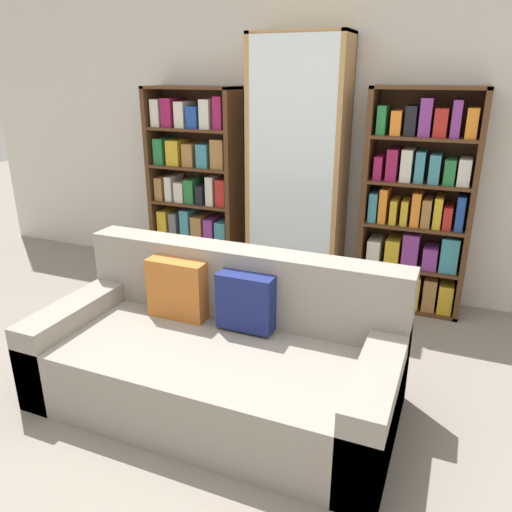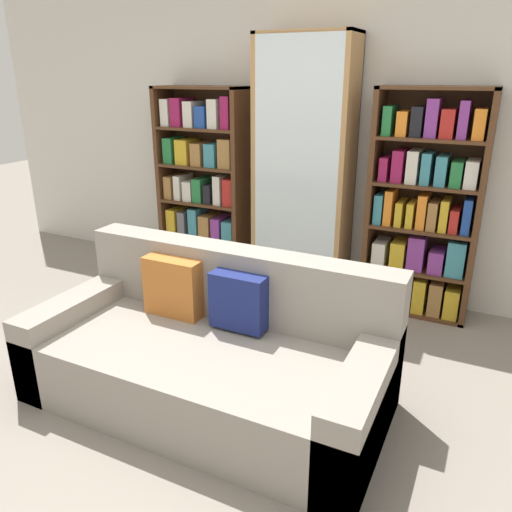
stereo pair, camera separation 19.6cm
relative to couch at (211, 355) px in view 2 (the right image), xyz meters
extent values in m
plane|color=gray|center=(0.05, -0.37, -0.28)|extent=(16.00, 16.00, 0.00)
cube|color=beige|center=(0.05, 1.89, 1.07)|extent=(7.12, 0.06, 2.70)
cube|color=gray|center=(0.00, -0.06, -0.08)|extent=(1.98, 0.94, 0.39)
cube|color=gray|center=(0.00, 0.31, 0.33)|extent=(1.98, 0.20, 0.43)
cube|color=gray|center=(-0.89, -0.06, -0.02)|extent=(0.20, 0.94, 0.51)
cube|color=gray|center=(0.89, -0.06, -0.02)|extent=(0.20, 0.94, 0.51)
cube|color=#B76628|center=(-0.34, 0.15, 0.29)|extent=(0.36, 0.12, 0.36)
cube|color=navy|center=(0.10, 0.15, 0.29)|extent=(0.32, 0.12, 0.32)
cube|color=#4C2D19|center=(-1.46, 1.68, 0.56)|extent=(0.04, 0.32, 1.67)
cube|color=#4C2D19|center=(-0.68, 1.68, 0.56)|extent=(0.04, 0.32, 1.67)
cube|color=#4C2D19|center=(-1.07, 1.68, 1.38)|extent=(0.82, 0.32, 0.02)
cube|color=#4C2D19|center=(-1.07, 1.68, -0.26)|extent=(0.82, 0.32, 0.02)
cube|color=#4C2D19|center=(-1.07, 1.84, 0.56)|extent=(0.82, 0.01, 1.67)
cube|color=#4C2D19|center=(-1.07, 1.68, 0.07)|extent=(0.74, 0.32, 0.02)
cube|color=#4C2D19|center=(-1.07, 1.68, 0.40)|extent=(0.74, 0.32, 0.02)
cube|color=#4C2D19|center=(-1.07, 1.68, 0.72)|extent=(0.74, 0.32, 0.02)
cube|color=#4C2D19|center=(-1.07, 1.68, 1.05)|extent=(0.74, 0.32, 0.02)
cube|color=#7A3384|center=(-1.38, 1.67, -0.15)|extent=(0.07, 0.24, 0.20)
cube|color=olive|center=(-1.28, 1.67, -0.13)|extent=(0.07, 0.24, 0.24)
cube|color=orange|center=(-1.17, 1.67, -0.12)|extent=(0.08, 0.24, 0.26)
cube|color=#8E1947|center=(-1.07, 1.67, -0.16)|extent=(0.07, 0.24, 0.19)
cube|color=#237038|center=(-0.96, 1.67, -0.14)|extent=(0.06, 0.24, 0.22)
cube|color=#1E4293|center=(-0.87, 1.67, -0.16)|extent=(0.08, 0.24, 0.18)
cube|color=orange|center=(-0.76, 1.67, -0.13)|extent=(0.09, 0.24, 0.24)
cube|color=gold|center=(-1.37, 1.67, 0.20)|extent=(0.10, 0.24, 0.22)
cube|color=#5B5B60|center=(-1.25, 1.67, 0.19)|extent=(0.07, 0.24, 0.21)
cube|color=teal|center=(-1.13, 1.67, 0.21)|extent=(0.09, 0.24, 0.25)
cube|color=olive|center=(-1.01, 1.67, 0.19)|extent=(0.11, 0.24, 0.20)
cube|color=#7A3384|center=(-0.89, 1.67, 0.18)|extent=(0.09, 0.24, 0.19)
cube|color=teal|center=(-0.77, 1.67, 0.18)|extent=(0.10, 0.24, 0.18)
cube|color=olive|center=(-1.38, 1.67, 0.51)|extent=(0.08, 0.24, 0.20)
cube|color=beige|center=(-1.28, 1.67, 0.52)|extent=(0.07, 0.24, 0.22)
cube|color=beige|center=(-1.17, 1.67, 0.50)|extent=(0.09, 0.24, 0.18)
cube|color=#237038|center=(-1.07, 1.67, 0.51)|extent=(0.09, 0.24, 0.21)
cube|color=black|center=(-0.97, 1.67, 0.49)|extent=(0.07, 0.24, 0.17)
cube|color=beige|center=(-0.87, 1.67, 0.54)|extent=(0.07, 0.24, 0.25)
cube|color=#AD231E|center=(-0.76, 1.67, 0.53)|extent=(0.09, 0.24, 0.23)
cube|color=#237038|center=(-1.36, 1.67, 0.85)|extent=(0.09, 0.24, 0.22)
cube|color=gold|center=(-1.22, 1.67, 0.84)|extent=(0.12, 0.24, 0.22)
cube|color=olive|center=(-1.07, 1.67, 0.83)|extent=(0.10, 0.24, 0.19)
cube|color=teal|center=(-0.93, 1.67, 0.83)|extent=(0.10, 0.24, 0.20)
cube|color=olive|center=(-0.78, 1.67, 0.86)|extent=(0.12, 0.24, 0.24)
cube|color=beige|center=(-1.37, 1.67, 1.17)|extent=(0.08, 0.24, 0.23)
cube|color=#8E1947|center=(-1.25, 1.67, 1.18)|extent=(0.10, 0.24, 0.24)
cube|color=beige|center=(-1.13, 1.67, 1.17)|extent=(0.09, 0.24, 0.21)
cube|color=#1E4293|center=(-1.01, 1.67, 1.15)|extent=(0.10, 0.24, 0.18)
cube|color=beige|center=(-0.89, 1.67, 1.18)|extent=(0.09, 0.24, 0.24)
cube|color=#8E1947|center=(-0.77, 1.67, 1.19)|extent=(0.08, 0.24, 0.26)
cube|color=#AD7F4C|center=(-0.47, 1.66, 0.76)|extent=(0.04, 0.36, 2.07)
cube|color=#AD7F4C|center=(0.26, 1.66, 0.76)|extent=(0.04, 0.36, 2.07)
cube|color=#AD7F4C|center=(-0.11, 1.66, 1.78)|extent=(0.77, 0.36, 0.02)
cube|color=#AD7F4C|center=(-0.11, 1.66, -0.26)|extent=(0.77, 0.36, 0.02)
cube|color=#AD7F4C|center=(-0.11, 1.84, 0.76)|extent=(0.77, 0.01, 2.07)
cube|color=silver|center=(-0.11, 1.49, 0.76)|extent=(0.69, 0.01, 2.04)
cube|color=#AD7F4C|center=(-0.11, 1.66, 0.08)|extent=(0.69, 0.32, 0.02)
cube|color=#AD7F4C|center=(-0.11, 1.66, 0.42)|extent=(0.69, 0.32, 0.02)
cube|color=#AD7F4C|center=(-0.11, 1.66, 0.76)|extent=(0.69, 0.32, 0.02)
cube|color=#AD7F4C|center=(-0.11, 1.66, 1.09)|extent=(0.69, 0.32, 0.02)
cube|color=#AD7F4C|center=(-0.11, 1.66, 1.43)|extent=(0.69, 0.32, 0.02)
cylinder|color=silver|center=(-0.37, 1.65, -0.22)|extent=(0.01, 0.01, 0.07)
cone|color=silver|center=(-0.37, 1.65, -0.14)|extent=(0.09, 0.09, 0.09)
cylinder|color=silver|center=(-0.24, 1.68, -0.22)|extent=(0.01, 0.01, 0.07)
cone|color=silver|center=(-0.24, 1.68, -0.14)|extent=(0.09, 0.09, 0.09)
cylinder|color=silver|center=(-0.11, 1.66, -0.22)|extent=(0.01, 0.01, 0.07)
cone|color=silver|center=(-0.11, 1.66, -0.14)|extent=(0.09, 0.09, 0.09)
cylinder|color=silver|center=(0.02, 1.68, -0.22)|extent=(0.01, 0.01, 0.07)
cone|color=silver|center=(0.02, 1.68, -0.14)|extent=(0.09, 0.09, 0.09)
cylinder|color=silver|center=(0.15, 1.66, -0.22)|extent=(0.01, 0.01, 0.07)
cone|color=silver|center=(0.15, 1.66, -0.14)|extent=(0.09, 0.09, 0.09)
cylinder|color=silver|center=(-0.35, 1.66, 0.13)|extent=(0.01, 0.01, 0.08)
cone|color=silver|center=(-0.35, 1.66, 0.22)|extent=(0.09, 0.09, 0.09)
cylinder|color=silver|center=(-0.19, 1.66, 0.13)|extent=(0.01, 0.01, 0.08)
cone|color=silver|center=(-0.19, 1.66, 0.22)|extent=(0.09, 0.09, 0.09)
cylinder|color=silver|center=(-0.03, 1.68, 0.13)|extent=(0.01, 0.01, 0.08)
cone|color=silver|center=(-0.03, 1.68, 0.22)|extent=(0.09, 0.09, 0.09)
cylinder|color=silver|center=(0.14, 1.67, 0.13)|extent=(0.01, 0.01, 0.08)
cone|color=silver|center=(0.14, 1.67, 0.22)|extent=(0.09, 0.09, 0.09)
cylinder|color=silver|center=(-0.38, 1.65, 0.47)|extent=(0.01, 0.01, 0.07)
cone|color=silver|center=(-0.38, 1.65, 0.55)|extent=(0.08, 0.08, 0.09)
cylinder|color=silver|center=(-0.27, 1.66, 0.47)|extent=(0.01, 0.01, 0.07)
cone|color=silver|center=(-0.27, 1.66, 0.55)|extent=(0.08, 0.08, 0.09)
cylinder|color=silver|center=(-0.16, 1.68, 0.47)|extent=(0.01, 0.01, 0.07)
cone|color=silver|center=(-0.16, 1.68, 0.55)|extent=(0.08, 0.08, 0.09)
cylinder|color=silver|center=(-0.05, 1.65, 0.47)|extent=(0.01, 0.01, 0.07)
cone|color=silver|center=(-0.05, 1.65, 0.55)|extent=(0.08, 0.08, 0.09)
cylinder|color=silver|center=(0.05, 1.67, 0.47)|extent=(0.01, 0.01, 0.07)
cone|color=silver|center=(0.05, 1.67, 0.55)|extent=(0.08, 0.08, 0.09)
cylinder|color=silver|center=(0.16, 1.64, 0.47)|extent=(0.01, 0.01, 0.07)
cone|color=silver|center=(0.16, 1.64, 0.55)|extent=(0.08, 0.08, 0.09)
cylinder|color=silver|center=(-0.38, 1.66, 0.81)|extent=(0.01, 0.01, 0.08)
cone|color=silver|center=(-0.38, 1.66, 0.89)|extent=(0.08, 0.08, 0.09)
cylinder|color=silver|center=(-0.27, 1.66, 0.81)|extent=(0.01, 0.01, 0.08)
cone|color=silver|center=(-0.27, 1.66, 0.89)|extent=(0.08, 0.08, 0.09)
cylinder|color=silver|center=(-0.16, 1.68, 0.81)|extent=(0.01, 0.01, 0.08)
cone|color=silver|center=(-0.16, 1.68, 0.89)|extent=(0.08, 0.08, 0.09)
cylinder|color=silver|center=(-0.05, 1.66, 0.81)|extent=(0.01, 0.01, 0.08)
cone|color=silver|center=(-0.05, 1.66, 0.89)|extent=(0.08, 0.08, 0.09)
cylinder|color=silver|center=(0.05, 1.67, 0.81)|extent=(0.01, 0.01, 0.08)
cone|color=silver|center=(0.05, 1.67, 0.89)|extent=(0.08, 0.08, 0.09)
cylinder|color=silver|center=(0.16, 1.65, 0.81)|extent=(0.01, 0.01, 0.08)
cone|color=silver|center=(0.16, 1.65, 0.89)|extent=(0.08, 0.08, 0.09)
cylinder|color=silver|center=(-0.32, 1.68, 1.15)|extent=(0.01, 0.01, 0.09)
cone|color=silver|center=(-0.32, 1.68, 1.25)|extent=(0.09, 0.09, 0.11)
cylinder|color=silver|center=(-0.11, 1.65, 1.15)|extent=(0.01, 0.01, 0.09)
cone|color=silver|center=(-0.11, 1.65, 1.25)|extent=(0.09, 0.09, 0.11)
cylinder|color=silver|center=(0.11, 1.67, 1.15)|extent=(0.01, 0.01, 0.09)
cone|color=silver|center=(0.11, 1.67, 1.25)|extent=(0.09, 0.09, 0.11)
cylinder|color=silver|center=(-0.37, 1.67, 1.48)|extent=(0.01, 0.01, 0.08)
cone|color=silver|center=(-0.37, 1.67, 1.57)|extent=(0.09, 0.09, 0.10)
cylinder|color=silver|center=(-0.24, 1.66, 1.48)|extent=(0.01, 0.01, 0.08)
cone|color=silver|center=(-0.24, 1.66, 1.57)|extent=(0.09, 0.09, 0.10)
cylinder|color=silver|center=(-0.11, 1.66, 1.48)|extent=(0.01, 0.01, 0.08)
cone|color=silver|center=(-0.11, 1.66, 1.57)|extent=(0.09, 0.09, 0.10)
cylinder|color=silver|center=(0.02, 1.67, 1.48)|extent=(0.01, 0.01, 0.08)
cone|color=silver|center=(0.02, 1.67, 1.57)|extent=(0.09, 0.09, 0.10)
cylinder|color=silver|center=(0.15, 1.66, 1.48)|extent=(0.01, 0.01, 0.08)
cone|color=silver|center=(0.15, 1.66, 1.57)|extent=(0.09, 0.09, 0.10)
cube|color=#4C2D19|center=(0.46, 1.68, 0.57)|extent=(0.04, 0.32, 1.69)
cube|color=#4C2D19|center=(1.22, 1.68, 0.57)|extent=(0.04, 0.32, 1.69)
cube|color=#4C2D19|center=(0.84, 1.68, 1.40)|extent=(0.80, 0.32, 0.02)
cube|color=#4C2D19|center=(0.84, 1.68, -0.26)|extent=(0.80, 0.32, 0.02)
cube|color=#4C2D19|center=(0.84, 1.84, 0.57)|extent=(0.80, 0.01, 1.69)
cube|color=#4C2D19|center=(0.84, 1.68, 0.08)|extent=(0.72, 0.32, 0.02)
cube|color=#4C2D19|center=(0.84, 1.68, 0.41)|extent=(0.72, 0.32, 0.02)
cube|color=#4C2D19|center=(0.84, 1.68, 0.73)|extent=(0.72, 0.32, 0.02)
cube|color=#4C2D19|center=(0.84, 1.68, 1.06)|extent=(0.72, 0.32, 0.02)
cube|color=gold|center=(0.56, 1.67, -0.12)|extent=(0.09, 0.24, 0.25)
cube|color=#5B5B60|center=(0.67, 1.67, -0.15)|extent=(0.08, 0.24, 0.21)
cube|color=#7A3384|center=(0.78, 1.67, -0.15)|extent=(0.07, 0.24, 0.20)
cube|color=gold|center=(0.90, 1.67, -0.12)|extent=(0.09, 0.24, 0.27)
cube|color=olive|center=(1.02, 1.67, -0.12)|extent=(0.10, 0.24, 0.26)
cube|color=gold|center=(1.14, 1.67, -0.14)|extent=(0.10, 0.24, 0.23)
cube|color=beige|center=(0.57, 1.67, 0.18)|extent=(0.10, 0.24, 0.18)
cube|color=gold|center=(0.71, 1.67, 0.19)|extent=(0.11, 0.24, 0.20)
cube|color=#7A3384|center=(0.84, 1.67, 0.22)|extent=(0.12, 0.24, 0.26)
cube|color=#7A3384|center=(0.99, 1.67, 0.17)|extent=(0.11, 0.24, 0.17)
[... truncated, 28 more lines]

